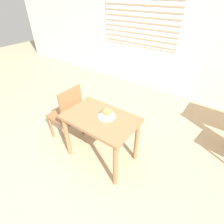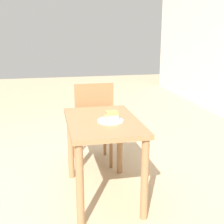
{
  "view_description": "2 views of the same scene",
  "coord_description": "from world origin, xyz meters",
  "px_view_note": "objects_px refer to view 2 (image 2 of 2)",
  "views": [
    {
      "loc": [
        1.3,
        -0.77,
        2.03
      ],
      "look_at": [
        0.26,
        0.66,
        0.78
      ],
      "focal_mm": 28.0,
      "sensor_mm": 36.0,
      "label": 1
    },
    {
      "loc": [
        2.64,
        0.11,
        1.47
      ],
      "look_at": [
        0.19,
        0.63,
        0.79
      ],
      "focal_mm": 50.0,
      "sensor_mm": 36.0,
      "label": 2
    }
  ],
  "objects_px": {
    "dining_table_near": "(103,134)",
    "cake_slice": "(112,116)",
    "plate": "(111,121)",
    "chair_near_window": "(93,122)"
  },
  "relations": [
    {
      "from": "cake_slice",
      "to": "plate",
      "type": "bearing_deg",
      "value": -109.47
    },
    {
      "from": "dining_table_near",
      "to": "cake_slice",
      "type": "bearing_deg",
      "value": 46.83
    },
    {
      "from": "chair_near_window",
      "to": "cake_slice",
      "type": "xyz_separation_m",
      "value": [
        0.72,
        0.06,
        0.27
      ]
    },
    {
      "from": "plate",
      "to": "chair_near_window",
      "type": "bearing_deg",
      "value": -176.42
    },
    {
      "from": "dining_table_near",
      "to": "cake_slice",
      "type": "height_order",
      "value": "cake_slice"
    },
    {
      "from": "dining_table_near",
      "to": "plate",
      "type": "bearing_deg",
      "value": 43.58
    },
    {
      "from": "cake_slice",
      "to": "chair_near_window",
      "type": "bearing_deg",
      "value": -175.59
    },
    {
      "from": "plate",
      "to": "dining_table_near",
      "type": "bearing_deg",
      "value": -136.42
    },
    {
      "from": "dining_table_near",
      "to": "cake_slice",
      "type": "xyz_separation_m",
      "value": [
        0.06,
        0.07,
        0.18
      ]
    },
    {
      "from": "cake_slice",
      "to": "dining_table_near",
      "type": "bearing_deg",
      "value": -133.17
    }
  ]
}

